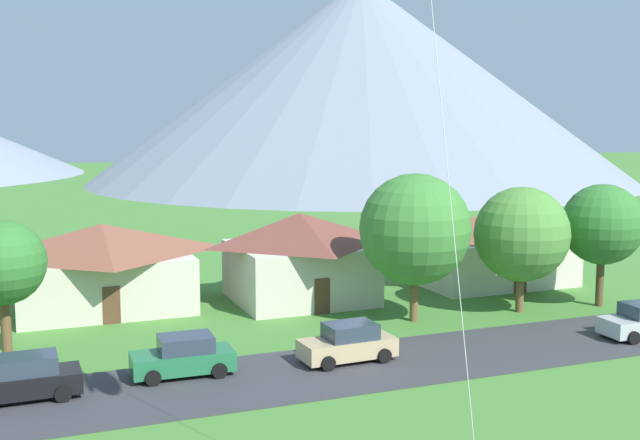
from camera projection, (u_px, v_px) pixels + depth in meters
The scene contains 12 objects.
road_strip at pixel (266, 378), 32.16m from camera, with size 160.00×6.39×0.08m, color #38383D.
mountain_central_ridge at pixel (361, 81), 133.75m from camera, with size 92.74×92.74×34.30m, color gray.
house_leftmost at pixel (490, 246), 50.85m from camera, with size 10.33×7.19×4.70m.
house_left_center at pixel (102, 264), 44.08m from camera, with size 10.14×8.37×4.82m.
house_right_center at pixel (300, 255), 45.85m from camera, with size 8.20×7.69×5.22m.
tree_near_left at pixel (415, 229), 40.83m from camera, with size 5.89×5.89×7.88m.
tree_center at pixel (522, 234), 42.88m from camera, with size 5.25×5.25×7.00m.
tree_near_right at pixel (602, 225), 44.21m from camera, with size 4.60×4.60×7.04m.
tree_far_right at pixel (3, 263), 33.65m from camera, with size 3.70×3.70×6.35m.
parked_car_green_mid_west at pixel (183, 357), 32.33m from camera, with size 4.25×2.17×1.68m.
parked_car_black_mid_east at pixel (25, 379), 29.58m from camera, with size 4.22×2.12×1.68m.
parked_car_tan_east_end at pixel (348, 343), 34.26m from camera, with size 4.27×2.22×1.68m.
Camera 1 is at (-9.32, -1.33, 10.64)m, focal length 43.75 mm.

